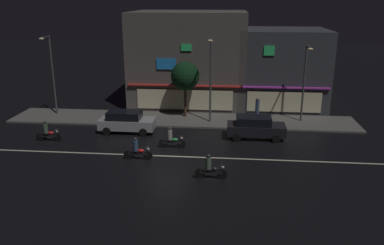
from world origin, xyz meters
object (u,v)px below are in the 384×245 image
streetlamp_mid (211,73)px  traffic_cone (108,125)px  motorcycle_following (137,150)px  motorcycle_trailing_far (47,133)px  parked_car_near_kerb (127,121)px  motorcycle_lead (210,169)px  parked_car_trailing (255,127)px  streetlamp_west (51,69)px  motorcycle_opposite_lane (171,139)px  streetlamp_east (305,77)px  pedestrian_on_sidewalk (257,109)px

streetlamp_mid → traffic_cone: size_ratio=12.71×
motorcycle_following → motorcycle_trailing_far: 7.87m
parked_car_near_kerb → motorcycle_lead: 10.40m
parked_car_trailing → parked_car_near_kerb: bearing=177.3°
streetlamp_west → parked_car_near_kerb: size_ratio=1.61×
parked_car_trailing → motorcycle_trailing_far: bearing=-172.2°
streetlamp_west → motorcycle_opposite_lane: streetlamp_west is taller
motorcycle_trailing_far → motorcycle_opposite_lane: bearing=-6.8°
streetlamp_west → streetlamp_mid: streetlamp_mid is taller
motorcycle_opposite_lane → traffic_cone: (-5.68, 3.70, -0.36)m
motorcycle_following → traffic_cone: bearing=-56.1°
motorcycle_trailing_far → parked_car_trailing: bearing=4.3°
motorcycle_lead → motorcycle_opposite_lane: same height
parked_car_near_kerb → parked_car_trailing: 9.92m
streetlamp_east → traffic_cone: bearing=-169.2°
motorcycle_following → traffic_cone: (-3.77, 5.99, -0.36)m
pedestrian_on_sidewalk → motorcycle_opposite_lane: pedestrian_on_sidewalk is taller
parked_car_near_kerb → motorcycle_trailing_far: 5.86m
parked_car_near_kerb → motorcycle_following: parked_car_near_kerb is taller
motorcycle_lead → streetlamp_mid: bearing=-92.7°
streetlamp_mid → traffic_cone: 9.24m
streetlamp_east → parked_car_near_kerb: bearing=-165.4°
motorcycle_following → parked_car_trailing: bearing=-146.3°
streetlamp_west → streetlamp_mid: 13.85m
parked_car_trailing → motorcycle_lead: (-2.99, -7.29, -0.24)m
streetlamp_east → parked_car_trailing: (-4.07, -4.09, -3.06)m
streetlamp_east → motorcycle_trailing_far: bearing=-162.2°
streetlamp_mid → parked_car_trailing: bearing=-42.0°
streetlamp_east → traffic_cone: 16.38m
streetlamp_mid → motorcycle_following: (-4.29, -8.11, -3.64)m
motorcycle_following → pedestrian_on_sidewalk: bearing=-130.1°
motorcycle_lead → motorcycle_following: 5.41m
pedestrian_on_sidewalk → traffic_cone: bearing=-51.2°
streetlamp_mid → pedestrian_on_sidewalk: size_ratio=3.55×
streetlamp_east → motorcycle_following: bearing=-142.9°
pedestrian_on_sidewalk → parked_car_near_kerb: 11.00m
motorcycle_opposite_lane → motorcycle_trailing_far: size_ratio=1.00×
motorcycle_opposite_lane → streetlamp_mid: bearing=64.9°
motorcycle_trailing_far → streetlamp_mid: bearing=21.0°
pedestrian_on_sidewalk → streetlamp_west: bearing=-66.0°
streetlamp_mid → traffic_cone: (-8.06, -2.12, -4.00)m
motorcycle_following → motorcycle_trailing_far: size_ratio=1.00×
parked_car_near_kerb → motorcycle_trailing_far: size_ratio=2.26×
parked_car_trailing → traffic_cone: 11.68m
pedestrian_on_sidewalk → streetlamp_mid: bearing=-50.6°
motorcycle_opposite_lane → motorcycle_trailing_far: 9.27m
motorcycle_lead → streetlamp_east: bearing=-127.6°
streetlamp_west → streetlamp_east: bearing=-0.4°
pedestrian_on_sidewalk → parked_car_near_kerb: size_ratio=0.46×
streetlamp_west → motorcycle_following: size_ratio=3.63×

